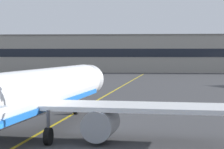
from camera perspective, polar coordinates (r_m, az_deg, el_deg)
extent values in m
cube|color=yellow|center=(56.26, -3.47, -4.16)|extent=(13.71, 179.52, 0.01)
cylinder|color=white|center=(36.21, -10.89, -2.48)|extent=(8.12, 36.20, 3.80)
cone|color=white|center=(54.52, -3.21, -0.69)|extent=(3.90, 3.02, 3.61)
cube|color=blue|center=(36.32, -10.87, -4.12)|extent=(7.69, 33.33, 0.44)
cube|color=black|center=(52.65, -3.73, -0.09)|extent=(2.96, 1.44, 0.60)
cube|color=white|center=(36.85, -10.52, -3.73)|extent=(32.35, 8.63, 0.36)
cylinder|color=gray|center=(34.23, -1.40, -6.23)|extent=(2.72, 3.85, 2.30)
cylinder|color=black|center=(36.02, -0.75, -5.78)|extent=(1.96, 0.41, 1.95)
cylinder|color=#4C4C51|center=(50.07, -4.58, -3.33)|extent=(0.24, 0.24, 1.60)
cylinder|color=black|center=(50.19, -4.57, -4.49)|extent=(0.51, 0.94, 0.90)
cylinder|color=#4C4C51|center=(33.64, -8.03, -5.82)|extent=(0.24, 0.24, 1.60)
cylinder|color=black|center=(33.83, -8.02, -7.70)|extent=(0.55, 1.34, 1.30)
cone|color=orange|center=(50.86, -4.65, -4.59)|extent=(0.36, 0.36, 0.55)
cylinder|color=white|center=(50.86, -4.66, -4.56)|extent=(0.23, 0.23, 0.07)
cube|color=orange|center=(50.90, -4.65, -4.88)|extent=(0.44, 0.44, 0.03)
cube|color=#9E998E|center=(158.48, 3.82, 2.59)|extent=(120.81, 12.00, 12.65)
cube|color=black|center=(152.43, 3.80, 2.73)|extent=(115.98, 0.12, 2.80)
cube|color=slate|center=(158.60, 3.83, 4.95)|extent=(121.21, 12.40, 0.40)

